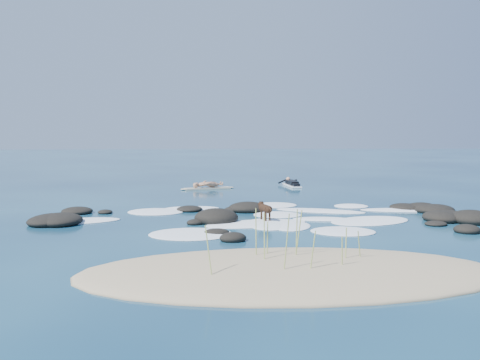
{
  "coord_description": "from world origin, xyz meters",
  "views": [
    {
      "loc": [
        -1.79,
        -18.99,
        2.92
      ],
      "look_at": [
        -0.23,
        4.0,
        0.9
      ],
      "focal_mm": 40.0,
      "sensor_mm": 36.0,
      "label": 1
    }
  ],
  "objects": [
    {
      "name": "dune_grass",
      "position": [
        -0.0,
        -8.12,
        0.63
      ],
      "size": [
        3.37,
        1.79,
        1.24
      ],
      "color": "#98AA52",
      "rests_on": "ground"
    },
    {
      "name": "reef_rocks",
      "position": [
        1.04,
        -0.99,
        0.11
      ],
      "size": [
        15.47,
        6.83,
        0.62
      ],
      "color": "black",
      "rests_on": "ground"
    },
    {
      "name": "ground",
      "position": [
        0.0,
        0.0,
        0.0
      ],
      "size": [
        160.0,
        160.0,
        0.0
      ],
      "primitive_type": "plane",
      "color": "#0A2642",
      "rests_on": "ground"
    },
    {
      "name": "standing_surfer_rig",
      "position": [
        -1.59,
        8.87,
        0.66
      ],
      "size": [
        2.87,
        1.17,
        1.66
      ],
      "rotation": [
        0.0,
        0.0,
        0.29
      ],
      "color": "beige",
      "rests_on": "ground"
    },
    {
      "name": "sand_dune",
      "position": [
        0.0,
        -8.2,
        0.0
      ],
      "size": [
        9.0,
        4.4,
        0.6
      ],
      "primitive_type": "ellipsoid",
      "color": "#9E8966",
      "rests_on": "ground"
    },
    {
      "name": "dog",
      "position": [
        0.21,
        -1.62,
        0.44
      ],
      "size": [
        0.45,
        1.03,
        0.67
      ],
      "rotation": [
        0.0,
        0.0,
        1.86
      ],
      "color": "black",
      "rests_on": "ground"
    },
    {
      "name": "breaking_foam",
      "position": [
        0.41,
        -0.93,
        0.01
      ],
      "size": [
        15.04,
        8.17,
        0.12
      ],
      "color": "white",
      "rests_on": "ground"
    },
    {
      "name": "paddling_surfer_rig",
      "position": [
        3.05,
        10.1,
        0.15
      ],
      "size": [
        1.14,
        2.56,
        0.44
      ],
      "rotation": [
        0.0,
        0.0,
        1.67
      ],
      "color": "white",
      "rests_on": "ground"
    }
  ]
}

